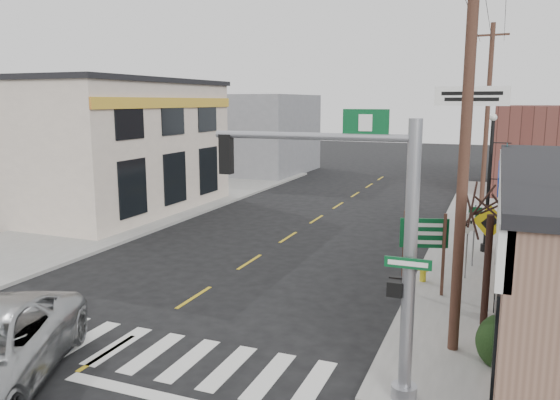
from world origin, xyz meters
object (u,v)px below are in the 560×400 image
at_px(bare_tree, 492,194).
at_px(utility_pole_far, 487,114).
at_px(lamp_post, 491,173).
at_px(guide_sign, 424,241).
at_px(dance_center_sign, 470,118).
at_px(utility_pole_near, 465,146).
at_px(fire_hydrant, 423,270).
at_px(traffic_signal_pole, 375,230).

distance_m(bare_tree, utility_pole_far, 18.11).
bearing_deg(lamp_post, bare_tree, -101.87).
distance_m(guide_sign, dance_center_sign, 9.76).
relative_size(dance_center_sign, utility_pole_near, 0.72).
xyz_separation_m(guide_sign, utility_pole_far, (1.21, 16.19, 3.44)).
distance_m(fire_hydrant, bare_tree, 4.69).
height_order(lamp_post, bare_tree, lamp_post).
distance_m(dance_center_sign, utility_pole_near, 12.74).
height_order(bare_tree, utility_pole_far, utility_pole_far).
xyz_separation_m(traffic_signal_pole, bare_tree, (2.01, 4.41, 0.11)).
bearing_deg(dance_center_sign, traffic_signal_pole, -86.95).
bearing_deg(utility_pole_near, guide_sign, 104.74).
relative_size(fire_hydrant, utility_pole_far, 0.07).
bearing_deg(bare_tree, dance_center_sign, 96.03).
distance_m(bare_tree, utility_pole_near, 2.30).
distance_m(guide_sign, utility_pole_far, 16.60).
xyz_separation_m(traffic_signal_pole, lamp_post, (1.89, 11.94, -0.27)).
xyz_separation_m(fire_hydrant, bare_tree, (1.93, -2.97, 3.07)).
height_order(lamp_post, utility_pole_far, utility_pole_far).
bearing_deg(traffic_signal_pole, fire_hydrant, 88.61).
distance_m(guide_sign, lamp_post, 6.11).
distance_m(guide_sign, bare_tree, 3.16).
xyz_separation_m(traffic_signal_pole, guide_sign, (0.19, 6.25, -1.71)).
relative_size(guide_sign, bare_tree, 0.57).
height_order(traffic_signal_pole, utility_pole_near, utility_pole_near).
bearing_deg(lamp_post, utility_pole_near, -105.90).
bearing_deg(fire_hydrant, bare_tree, -57.03).
bearing_deg(fire_hydrant, guide_sign, -84.45).
xyz_separation_m(dance_center_sign, bare_tree, (1.16, -10.96, -1.58)).
bearing_deg(bare_tree, guide_sign, 134.72).
distance_m(traffic_signal_pole, dance_center_sign, 15.48).
bearing_deg(bare_tree, lamp_post, 90.87).
bearing_deg(bare_tree, utility_pole_far, 91.94).
height_order(guide_sign, dance_center_sign, dance_center_sign).
distance_m(lamp_post, dance_center_sign, 4.09).
height_order(fire_hydrant, bare_tree, bare_tree).
bearing_deg(utility_pole_far, lamp_post, -80.48).
xyz_separation_m(traffic_signal_pole, utility_pole_near, (1.38, 2.64, 1.44)).
height_order(fire_hydrant, utility_pole_near, utility_pole_near).
bearing_deg(utility_pole_far, guide_sign, -87.45).
height_order(fire_hydrant, utility_pole_far, utility_pole_far).
xyz_separation_m(traffic_signal_pole, utility_pole_far, (1.40, 22.44, 1.74)).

